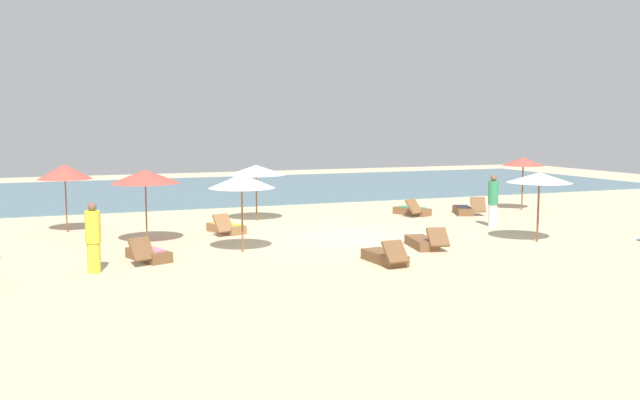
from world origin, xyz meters
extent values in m
plane|color=beige|center=(0.00, 0.00, 0.00)|extent=(60.00, 60.00, 0.00)
cube|color=slate|center=(0.00, 17.00, 0.03)|extent=(48.00, 16.00, 0.06)
cylinder|color=brown|center=(-8.41, 4.58, 1.12)|extent=(0.05, 0.05, 2.23)
cone|color=#D84C3F|center=(-8.41, 4.58, 2.04)|extent=(1.77, 1.77, 0.49)
cylinder|color=brown|center=(9.61, 3.89, 1.08)|extent=(0.06, 0.06, 2.17)
cone|color=#D84C3F|center=(9.61, 3.89, 2.04)|extent=(1.70, 1.70, 0.35)
cylinder|color=brown|center=(5.10, -2.71, 1.05)|extent=(0.06, 0.06, 2.10)
cone|color=white|center=(5.10, -2.71, 1.99)|extent=(1.96, 1.96, 0.32)
cylinder|color=brown|center=(-3.84, -1.06, 1.09)|extent=(0.05, 0.05, 2.18)
cone|color=silver|center=(-3.84, -1.06, 2.03)|extent=(1.89, 1.89, 0.39)
cylinder|color=brown|center=(-1.71, 4.88, 1.02)|extent=(0.05, 0.05, 2.04)
cone|color=silver|center=(-1.71, 4.88, 1.91)|extent=(2.19, 2.19, 0.37)
cylinder|color=brown|center=(-6.19, 1.36, 1.10)|extent=(0.05, 0.05, 2.20)
cone|color=#D84C3F|center=(-6.19, 1.36, 2.05)|extent=(2.08, 2.08, 0.41)
cube|color=brown|center=(-0.73, -3.84, 0.14)|extent=(0.71, 1.54, 0.28)
cube|color=brown|center=(-0.79, -4.54, 0.42)|extent=(0.60, 0.52, 0.54)
cube|color=brown|center=(6.55, 3.64, 0.14)|extent=(1.13, 1.62, 0.28)
cube|color=brown|center=(6.82, 3.00, 0.44)|extent=(0.68, 0.60, 0.58)
cube|color=#26262D|center=(6.55, 3.64, 0.30)|extent=(0.88, 1.17, 0.03)
cube|color=olive|center=(-3.45, 2.50, 0.14)|extent=(1.11, 1.62, 0.28)
cube|color=olive|center=(-3.71, 1.85, 0.43)|extent=(0.69, 0.61, 0.57)
cube|color=yellow|center=(-3.45, 2.50, 0.30)|extent=(0.86, 1.16, 0.03)
cube|color=brown|center=(4.51, 4.17, 0.14)|extent=(1.15, 1.61, 0.28)
cube|color=brown|center=(4.23, 3.53, 0.42)|extent=(0.71, 0.66, 0.54)
cube|color=#338C59|center=(4.51, 4.17, 0.30)|extent=(0.89, 1.17, 0.03)
cube|color=brown|center=(-6.48, -1.24, 0.14)|extent=(1.11, 1.62, 0.28)
cube|color=brown|center=(-6.74, -1.89, 0.43)|extent=(0.69, 0.60, 0.58)
cube|color=#D17299|center=(-6.48, -1.24, 0.30)|extent=(0.86, 1.16, 0.03)
cube|color=brown|center=(1.27, -2.28, 0.14)|extent=(0.88, 1.59, 0.28)
cube|color=brown|center=(1.41, -2.97, 0.41)|extent=(0.66, 0.61, 0.51)
cylinder|color=yellow|center=(-7.93, -2.33, 0.38)|extent=(0.44, 0.44, 0.75)
cylinder|color=yellow|center=(-7.93, -2.33, 1.15)|extent=(0.52, 0.52, 0.79)
sphere|color=brown|center=(-7.93, -2.33, 1.64)|extent=(0.21, 0.21, 0.21)
cylinder|color=white|center=(5.67, 0.42, 0.40)|extent=(0.40, 0.40, 0.79)
cylinder|color=#338C59|center=(5.67, 0.42, 1.21)|extent=(0.47, 0.47, 0.83)
sphere|color=brown|center=(5.67, 0.42, 1.72)|extent=(0.22, 0.22, 0.22)
camera|label=1|loc=(-8.77, -19.76, 3.69)|focal=38.50mm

